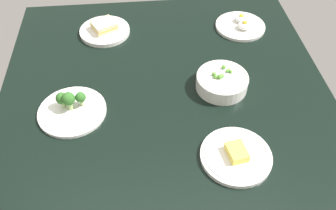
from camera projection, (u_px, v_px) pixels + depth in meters
dining_table at (168, 114)px, 113.39cm from camera, size 127.25×106.95×4.00cm
plate_broccoli at (72, 109)px, 110.11cm from camera, size 20.80×20.80×7.45cm
plate_cheese at (236, 155)px, 98.94cm from camera, size 19.72×19.72×3.75cm
plate_sandwich at (105, 30)px, 138.22cm from camera, size 19.03×19.03×4.79cm
plate_eggs at (241, 25)px, 140.83cm from camera, size 19.19×19.19×4.78cm
bowl_peas at (222, 81)px, 116.69cm from camera, size 16.83×16.83×6.09cm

